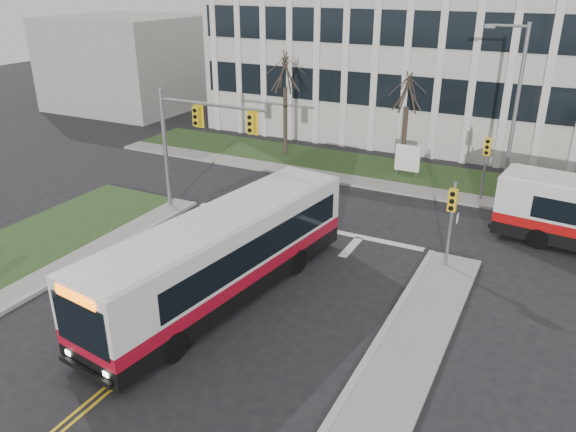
{
  "coord_description": "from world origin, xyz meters",
  "views": [
    {
      "loc": [
        10.75,
        -14.48,
        11.24
      ],
      "look_at": [
        0.96,
        4.72,
        2.0
      ],
      "focal_mm": 35.0,
      "sensor_mm": 36.0,
      "label": 1
    }
  ],
  "objects": [
    {
      "name": "tree_mid",
      "position": [
        2.0,
        18.2,
        4.88
      ],
      "size": [
        1.8,
        1.8,
        6.82
      ],
      "color": "#42352B",
      "rests_on": "ground"
    },
    {
      "name": "streetlight",
      "position": [
        8.03,
        16.2,
        5.19
      ],
      "size": [
        2.15,
        0.25,
        9.2
      ],
      "color": "slate",
      "rests_on": "ground"
    },
    {
      "name": "office_building",
      "position": [
        5.0,
        30.0,
        6.0
      ],
      "size": [
        40.0,
        16.0,
        12.0
      ],
      "primitive_type": "cube",
      "color": "#B9B4AB",
      "rests_on": "ground"
    },
    {
      "name": "sidewalk_cross",
      "position": [
        5.0,
        15.2,
        0.07
      ],
      "size": [
        44.0,
        1.6,
        0.14
      ],
      "primitive_type": "cube",
      "color": "#9E9B93",
      "rests_on": "ground"
    },
    {
      "name": "signal_pole_far",
      "position": [
        7.2,
        15.4,
        2.5
      ],
      "size": [
        0.34,
        0.39,
        3.8
      ],
      "color": "slate",
      "rests_on": "ground"
    },
    {
      "name": "bus_main",
      "position": [
        0.23,
        0.89,
        1.64
      ],
      "size": [
        4.3,
        12.57,
        3.29
      ],
      "primitive_type": null,
      "rotation": [
        0.0,
        0.0,
        -0.13
      ],
      "color": "silver",
      "rests_on": "ground"
    },
    {
      "name": "mast_arm_signal",
      "position": [
        -5.62,
        7.16,
        4.26
      ],
      "size": [
        6.11,
        0.38,
        6.2
      ],
      "color": "slate",
      "rests_on": "ground"
    },
    {
      "name": "ground",
      "position": [
        0.0,
        0.0,
        0.0
      ],
      "size": [
        120.0,
        120.0,
        0.0
      ],
      "primitive_type": "plane",
      "color": "black",
      "rests_on": "ground"
    },
    {
      "name": "building_lawn",
      "position": [
        5.0,
        18.0,
        0.06
      ],
      "size": [
        44.0,
        5.0,
        0.12
      ],
      "primitive_type": "cube",
      "color": "#2C441D",
      "rests_on": "ground"
    },
    {
      "name": "directory_sign",
      "position": [
        2.5,
        17.5,
        1.17
      ],
      "size": [
        1.5,
        0.12,
        2.0
      ],
      "color": "slate",
      "rests_on": "ground"
    },
    {
      "name": "building_annex",
      "position": [
        -26.0,
        26.0,
        4.0
      ],
      "size": [
        12.0,
        12.0,
        8.0
      ],
      "primitive_type": "cube",
      "color": "#9E9B93",
      "rests_on": "ground"
    },
    {
      "name": "signal_pole_near",
      "position": [
        7.2,
        6.9,
        2.5
      ],
      "size": [
        0.34,
        0.39,
        3.8
      ],
      "color": "slate",
      "rests_on": "ground"
    },
    {
      "name": "tree_left",
      "position": [
        -6.0,
        18.0,
        5.51
      ],
      "size": [
        1.8,
        1.8,
        7.7
      ],
      "color": "#42352B",
      "rests_on": "ground"
    }
  ]
}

